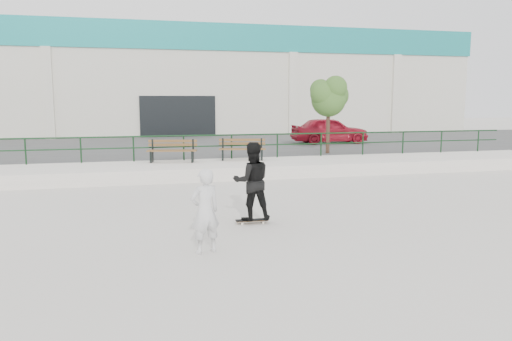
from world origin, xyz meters
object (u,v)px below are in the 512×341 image
object	(u,v)px
red_car	(329,130)
bench_left	(172,151)
tree	(329,96)
standing_skater	(252,181)
bench_right	(242,149)
skateboard	(252,220)
seated_skater	(205,211)

from	to	relation	value
red_car	bench_left	bearing A→B (deg)	127.29
tree	standing_skater	size ratio (longest dim) A/B	1.88
bench_right	standing_skater	xyz separation A→B (m)	(-1.65, -8.48, 0.10)
bench_left	standing_skater	size ratio (longest dim) A/B	1.07
tree	skateboard	size ratio (longest dim) A/B	4.50
seated_skater	red_car	bearing A→B (deg)	-136.71
skateboard	standing_skater	bearing A→B (deg)	91.31
bench_left	skateboard	size ratio (longest dim) A/B	2.57
tree	seated_skater	distance (m)	14.46
seated_skater	tree	bearing A→B (deg)	-139.08
tree	red_car	world-z (taller)	tree
bench_right	tree	xyz separation A→B (m)	(4.44, 1.62, 2.21)
red_car	seated_skater	size ratio (longest dim) A/B	2.59
skateboard	bench_left	bearing A→B (deg)	99.36
red_car	bench_right	bearing A→B (deg)	137.46
bench_right	tree	size ratio (longest dim) A/B	0.56
bench_left	tree	distance (m)	7.78
skateboard	red_car	bearing A→B (deg)	62.74
bench_left	standing_skater	bearing A→B (deg)	-69.95
bench_left	bench_right	bearing A→B (deg)	11.98
bench_left	standing_skater	xyz separation A→B (m)	(1.20, -8.48, 0.09)
tree	red_car	size ratio (longest dim) A/B	0.82
seated_skater	bench_right	bearing A→B (deg)	-123.61
bench_left	skateboard	world-z (taller)	bench_left
red_car	skateboard	bearing A→B (deg)	153.97
skateboard	seated_skater	size ratio (longest dim) A/B	0.47
tree	standing_skater	bearing A→B (deg)	-121.06
tree	standing_skater	distance (m)	11.98
bench_right	skateboard	size ratio (longest dim) A/B	2.54
tree	standing_skater	world-z (taller)	tree
bench_right	skateboard	distance (m)	8.68
tree	skateboard	world-z (taller)	tree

